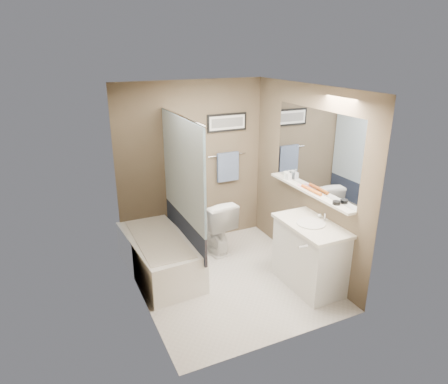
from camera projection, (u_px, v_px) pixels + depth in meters
name	position (u px, v px, depth m)	size (l,w,h in m)	color
ground	(229.00, 280.00, 5.12)	(2.50, 2.50, 0.00)	beige
ceiling	(230.00, 90.00, 4.31)	(2.20, 2.50, 0.04)	white
wall_back	(193.00, 165.00, 5.76)	(2.20, 0.04, 2.40)	brown
wall_front	(287.00, 234.00, 3.66)	(2.20, 0.04, 2.40)	brown
wall_left	(139.00, 207.00, 4.28)	(0.04, 2.50, 2.40)	brown
wall_right	(305.00, 180.00, 5.14)	(0.04, 2.50, 2.40)	brown
tile_surround	(129.00, 208.00, 4.77)	(0.02, 1.55, 2.00)	tan
curtain_rod	(181.00, 116.00, 4.69)	(0.02, 0.02, 1.55)	silver
curtain_upper	(183.00, 169.00, 4.91)	(0.03, 1.45, 1.28)	silver
curtain_lower	(185.00, 229.00, 5.19)	(0.03, 1.45, 0.36)	#222C41
mirror	(315.00, 151.00, 4.87)	(0.02, 1.60, 1.00)	silver
shelf	(308.00, 191.00, 5.03)	(0.12, 1.60, 0.03)	silver
towel_bar	(227.00, 155.00, 5.93)	(0.02, 0.02, 0.60)	silver
towel	(228.00, 167.00, 5.97)	(0.34, 0.05, 0.44)	#7D93B6
art_frame	(227.00, 122.00, 5.78)	(0.62, 0.03, 0.26)	black
art_mat	(227.00, 123.00, 5.77)	(0.56, 0.00, 0.20)	white
art_image	(227.00, 123.00, 5.76)	(0.50, 0.00, 0.13)	#595959
door	(334.00, 242.00, 3.94)	(0.80, 0.02, 2.00)	silver
door_handle	(303.00, 246.00, 3.85)	(0.02, 0.02, 0.10)	silver
bathtub	(159.00, 256.00, 5.20)	(0.70, 1.50, 0.50)	white
tub_rim	(158.00, 238.00, 5.12)	(0.56, 1.36, 0.02)	silver
toilet	(212.00, 224.00, 5.77)	(0.44, 0.78, 0.79)	white
vanity	(310.00, 256.00, 4.89)	(0.50, 0.90, 0.80)	silver
countertop	(312.00, 225.00, 4.74)	(0.54, 0.96, 0.04)	silver
sink_basin	(311.00, 223.00, 4.72)	(0.34, 0.34, 0.01)	silver
faucet_spout	(325.00, 217.00, 4.79)	(0.02, 0.02, 0.10)	silver
faucet_knob	(320.00, 216.00, 4.88)	(0.05, 0.05, 0.05)	white
candle_bowl_near	(336.00, 203.00, 4.56)	(0.09, 0.09, 0.04)	black
hair_brush_front	(315.00, 192.00, 4.90)	(0.04, 0.04, 0.22)	orange
hair_brush_back	(308.00, 188.00, 5.03)	(0.04, 0.04, 0.22)	#D0571D
pink_comb	(302.00, 186.00, 5.14)	(0.03, 0.16, 0.01)	pink
glass_jar	(286.00, 175.00, 5.44)	(0.08, 0.08, 0.10)	white
soap_bottle	(289.00, 175.00, 5.38)	(0.06, 0.06, 0.14)	#999999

